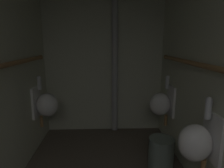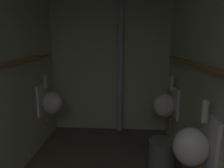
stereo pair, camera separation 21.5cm
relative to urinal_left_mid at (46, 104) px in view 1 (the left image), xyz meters
The scene contains 8 objects.
wall_right 2.24m from the urinal_left_mid, 31.21° to the right, with size 0.06×3.49×2.44m, color beige.
wall_back 1.17m from the urinal_left_mid, 35.27° to the left, with size 2.09×0.06×2.44m, color beige.
urinal_left_mid is the anchor object (origin of this frame).
urinal_right_mid 2.03m from the urinal_left_mid, 34.32° to the right, with size 0.32×0.30×0.76m.
urinal_right_far 1.68m from the urinal_left_mid, ahead, with size 0.32×0.30×0.76m.
supply_pipe_right 2.19m from the urinal_left_mid, 32.37° to the right, with size 0.06×2.66×0.06m.
standpipe_back_wall 1.26m from the urinal_left_mid, 25.42° to the left, with size 0.10×0.10×2.39m, color #B2B2B2.
waste_bin 1.70m from the urinal_left_mid, 21.42° to the right, with size 0.30×0.30×0.40m, color slate.
Camera 1 is at (0.02, 0.10, 1.52)m, focal length 31.28 mm.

